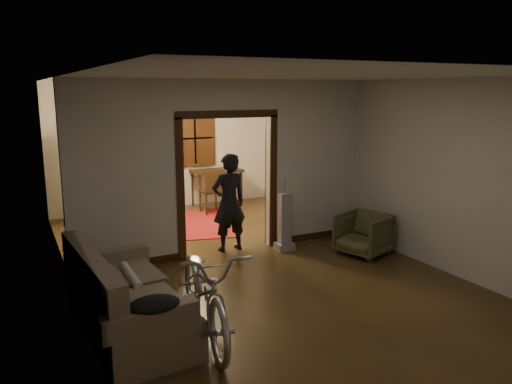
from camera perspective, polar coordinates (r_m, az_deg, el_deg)
floor at (r=7.72m, az=-1.01°, el=-8.35°), size 5.00×8.50×0.01m
ceiling at (r=7.26m, az=-1.09°, el=12.91°), size 5.00×8.50×0.01m
wall_back at (r=11.31m, az=-10.42°, el=5.17°), size 5.00×0.02×2.80m
wall_left at (r=6.69m, az=-20.73°, el=0.20°), size 0.02×8.50×2.80m
wall_right at (r=8.72m, az=13.96°, el=3.13°), size 0.02×8.50×2.80m
partition_wall at (r=8.04m, az=-3.36°, el=2.75°), size 5.00×0.14×2.80m
door_casing at (r=8.09m, az=-3.33°, el=0.65°), size 1.74×0.20×2.32m
far_window at (r=11.47m, az=-7.02°, el=6.12°), size 0.98×0.06×1.28m
chandelier at (r=9.58m, az=-7.64°, el=9.82°), size 0.24×0.24×0.24m
light_switch at (r=8.46m, az=3.41°, el=2.17°), size 0.08×0.01×0.12m
sofa at (r=5.74m, az=-14.41°, el=-10.90°), size 1.10×2.14×0.95m
rolled_paper at (r=6.01m, az=-14.12°, el=-9.28°), size 0.10×0.80×0.10m
jacket at (r=4.85m, az=-11.57°, el=-12.45°), size 0.48×0.36×0.14m
bicycle at (r=5.51m, az=-5.84°, el=-10.98°), size 0.97×2.08×1.05m
armchair at (r=8.29m, az=12.18°, el=-4.73°), size 0.95×0.93×0.68m
vacuum at (r=8.31m, az=3.30°, el=-3.40°), size 0.33×0.28×0.97m
person at (r=8.20m, az=-3.11°, el=-1.22°), size 0.62×0.43×1.63m
oriental_rug at (r=10.07m, az=-8.32°, el=-3.63°), size 2.24×2.63×0.02m
locker at (r=10.56m, az=-16.82°, el=1.77°), size 1.00×0.67×1.84m
globe at (r=10.44m, az=-17.15°, el=7.30°), size 0.26×0.26×0.26m
desk at (r=11.48m, az=-4.48°, el=0.44°), size 1.15×0.68×0.83m
desk_chair at (r=10.81m, az=-5.15°, el=0.12°), size 0.47×0.47×0.97m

